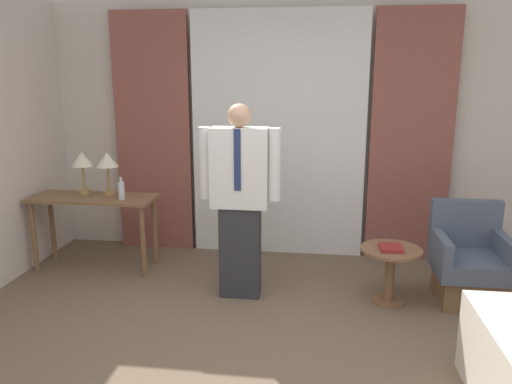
{
  "coord_description": "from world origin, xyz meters",
  "views": [
    {
      "loc": [
        0.44,
        -2.74,
        1.94
      ],
      "look_at": [
        -0.07,
        1.21,
        0.99
      ],
      "focal_mm": 35.0,
      "sensor_mm": 36.0,
      "label": 1
    }
  ],
  "objects_px": {
    "bottle_near_edge": "(121,190)",
    "book": "(391,248)",
    "person": "(240,196)",
    "side_table": "(390,266)",
    "table_lamp_left": "(82,162)",
    "armchair": "(469,265)",
    "table_lamp_right": "(107,162)",
    "desk": "(94,208)"
  },
  "relations": [
    {
      "from": "table_lamp_right",
      "to": "table_lamp_left",
      "type": "bearing_deg",
      "value": 180.0
    },
    {
      "from": "desk",
      "to": "armchair",
      "type": "relative_size",
      "value": 1.47
    },
    {
      "from": "person",
      "to": "book",
      "type": "relative_size",
      "value": 8.02
    },
    {
      "from": "desk",
      "to": "book",
      "type": "xyz_separation_m",
      "value": [
        2.85,
        -0.48,
        -0.11
      ]
    },
    {
      "from": "table_lamp_left",
      "to": "table_lamp_right",
      "type": "distance_m",
      "value": 0.26
    },
    {
      "from": "armchair",
      "to": "book",
      "type": "height_order",
      "value": "armchair"
    },
    {
      "from": "armchair",
      "to": "desk",
      "type": "bearing_deg",
      "value": 174.85
    },
    {
      "from": "bottle_near_edge",
      "to": "armchair",
      "type": "bearing_deg",
      "value": -4.59
    },
    {
      "from": "desk",
      "to": "table_lamp_right",
      "type": "bearing_deg",
      "value": 38.38
    },
    {
      "from": "desk",
      "to": "bottle_near_edge",
      "type": "xyz_separation_m",
      "value": [
        0.33,
        -0.06,
        0.21
      ]
    },
    {
      "from": "table_lamp_left",
      "to": "side_table",
      "type": "xyz_separation_m",
      "value": [
        2.99,
        -0.56,
        -0.74
      ]
    },
    {
      "from": "table_lamp_right",
      "to": "desk",
      "type": "bearing_deg",
      "value": -141.62
    },
    {
      "from": "bottle_near_edge",
      "to": "book",
      "type": "bearing_deg",
      "value": -9.37
    },
    {
      "from": "table_lamp_left",
      "to": "person",
      "type": "bearing_deg",
      "value": -18.64
    },
    {
      "from": "desk",
      "to": "armchair",
      "type": "bearing_deg",
      "value": -5.15
    },
    {
      "from": "table_lamp_left",
      "to": "armchair",
      "type": "height_order",
      "value": "table_lamp_left"
    },
    {
      "from": "bottle_near_edge",
      "to": "person",
      "type": "height_order",
      "value": "person"
    },
    {
      "from": "person",
      "to": "armchair",
      "type": "bearing_deg",
      "value": 4.25
    },
    {
      "from": "side_table",
      "to": "armchair",
      "type": "bearing_deg",
      "value": 10.99
    },
    {
      "from": "book",
      "to": "table_lamp_right",
      "type": "bearing_deg",
      "value": 167.91
    },
    {
      "from": "table_lamp_right",
      "to": "side_table",
      "type": "bearing_deg",
      "value": -11.52
    },
    {
      "from": "bottle_near_edge",
      "to": "person",
      "type": "bearing_deg",
      "value": -18.2
    },
    {
      "from": "bottle_near_edge",
      "to": "side_table",
      "type": "xyz_separation_m",
      "value": [
        2.53,
        -0.39,
        -0.5
      ]
    },
    {
      "from": "armchair",
      "to": "book",
      "type": "xyz_separation_m",
      "value": [
        -0.69,
        -0.16,
        0.19
      ]
    },
    {
      "from": "table_lamp_left",
      "to": "bottle_near_edge",
      "type": "bearing_deg",
      "value": -19.78
    },
    {
      "from": "bottle_near_edge",
      "to": "person",
      "type": "xyz_separation_m",
      "value": [
        1.23,
        -0.4,
        0.08
      ]
    },
    {
      "from": "table_lamp_left",
      "to": "book",
      "type": "height_order",
      "value": "table_lamp_left"
    },
    {
      "from": "desk",
      "to": "armchair",
      "type": "xyz_separation_m",
      "value": [
        3.54,
        -0.32,
        -0.3
      ]
    },
    {
      "from": "bottle_near_edge",
      "to": "table_lamp_right",
      "type": "bearing_deg",
      "value": 140.03
    },
    {
      "from": "desk",
      "to": "table_lamp_right",
      "type": "relative_size",
      "value": 2.89
    },
    {
      "from": "desk",
      "to": "table_lamp_left",
      "type": "bearing_deg",
      "value": 141.62
    },
    {
      "from": "table_lamp_right",
      "to": "bottle_near_edge",
      "type": "xyz_separation_m",
      "value": [
        0.2,
        -0.17,
        -0.24
      ]
    },
    {
      "from": "desk",
      "to": "side_table",
      "type": "relative_size",
      "value": 2.41
    },
    {
      "from": "table_lamp_left",
      "to": "armchair",
      "type": "relative_size",
      "value": 0.51
    },
    {
      "from": "side_table",
      "to": "person",
      "type": "bearing_deg",
      "value": -179.35
    },
    {
      "from": "table_lamp_left",
      "to": "bottle_near_edge",
      "type": "height_order",
      "value": "table_lamp_left"
    },
    {
      "from": "table_lamp_right",
      "to": "bottle_near_edge",
      "type": "distance_m",
      "value": 0.35
    },
    {
      "from": "bottle_near_edge",
      "to": "book",
      "type": "relative_size",
      "value": 1.04
    },
    {
      "from": "table_lamp_left",
      "to": "book",
      "type": "bearing_deg",
      "value": -11.05
    },
    {
      "from": "table_lamp_right",
      "to": "side_table",
      "type": "relative_size",
      "value": 0.83
    },
    {
      "from": "person",
      "to": "side_table",
      "type": "bearing_deg",
      "value": 0.65
    },
    {
      "from": "bottle_near_edge",
      "to": "desk",
      "type": "bearing_deg",
      "value": 169.42
    }
  ]
}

